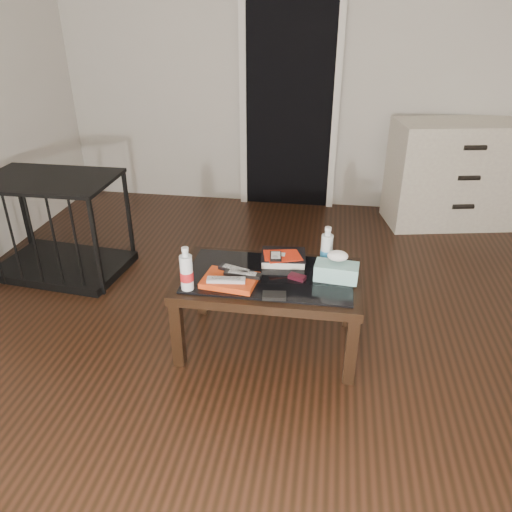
% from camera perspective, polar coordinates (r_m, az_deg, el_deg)
% --- Properties ---
extents(ground, '(5.00, 5.00, 0.00)m').
position_cam_1_polar(ground, '(2.81, 6.66, -12.88)').
color(ground, black).
rests_on(ground, ground).
extents(room_shell, '(5.00, 5.00, 5.00)m').
position_cam_1_polar(room_shell, '(2.15, 9.15, 22.10)').
color(room_shell, beige).
rests_on(room_shell, ground).
extents(doorway, '(0.90, 0.08, 2.07)m').
position_cam_1_polar(doorway, '(4.70, 3.86, 17.81)').
color(doorway, black).
rests_on(doorway, ground).
extents(coffee_table, '(1.00, 0.60, 0.46)m').
position_cam_1_polar(coffee_table, '(2.76, 1.51, -3.31)').
color(coffee_table, black).
rests_on(coffee_table, ground).
extents(dresser, '(1.28, 0.73, 0.90)m').
position_cam_1_polar(dresser, '(4.72, 22.40, 8.67)').
color(dresser, beige).
rests_on(dresser, ground).
extents(pet_crate, '(0.96, 0.69, 0.71)m').
position_cam_1_polar(pet_crate, '(3.89, -21.52, 1.55)').
color(pet_crate, black).
rests_on(pet_crate, ground).
extents(magazines, '(0.30, 0.24, 0.03)m').
position_cam_1_polar(magazines, '(2.65, -3.00, -2.78)').
color(magazines, '#C03912').
rests_on(magazines, coffee_table).
extents(remote_silver, '(0.20, 0.07, 0.02)m').
position_cam_1_polar(remote_silver, '(2.60, -3.44, -2.71)').
color(remote_silver, '#AFAEB3').
rests_on(remote_silver, magazines).
extents(remote_black_front, '(0.20, 0.07, 0.02)m').
position_cam_1_polar(remote_black_front, '(2.65, -1.54, -2.05)').
color(remote_black_front, black).
rests_on(remote_black_front, magazines).
extents(remote_black_back, '(0.21, 0.11, 0.02)m').
position_cam_1_polar(remote_black_back, '(2.69, -2.30, -1.58)').
color(remote_black_back, black).
rests_on(remote_black_back, magazines).
extents(textbook, '(0.27, 0.22, 0.05)m').
position_cam_1_polar(textbook, '(2.86, 3.15, -0.21)').
color(textbook, black).
rests_on(textbook, coffee_table).
extents(dvd_mailers, '(0.21, 0.17, 0.01)m').
position_cam_1_polar(dvd_mailers, '(2.83, 2.84, 0.14)').
color(dvd_mailers, red).
rests_on(dvd_mailers, textbook).
extents(ipod, '(0.08, 0.11, 0.02)m').
position_cam_1_polar(ipod, '(2.79, 2.27, -0.02)').
color(ipod, black).
rests_on(ipod, dvd_mailers).
extents(flip_phone, '(0.10, 0.08, 0.02)m').
position_cam_1_polar(flip_phone, '(2.69, 4.72, -2.42)').
color(flip_phone, black).
rests_on(flip_phone, coffee_table).
extents(wallet, '(0.13, 0.08, 0.02)m').
position_cam_1_polar(wallet, '(2.52, 2.11, -4.57)').
color(wallet, black).
rests_on(wallet, coffee_table).
extents(water_bottle_left, '(0.08, 0.08, 0.24)m').
position_cam_1_polar(water_bottle_left, '(2.57, -7.97, -1.42)').
color(water_bottle_left, silver).
rests_on(water_bottle_left, coffee_table).
extents(water_bottle_right, '(0.08, 0.08, 0.24)m').
position_cam_1_polar(water_bottle_right, '(2.79, 8.10, 1.04)').
color(water_bottle_right, silver).
rests_on(water_bottle_right, coffee_table).
extents(tissue_box, '(0.24, 0.14, 0.09)m').
position_cam_1_polar(tissue_box, '(2.70, 9.17, -1.77)').
color(tissue_box, teal).
rests_on(tissue_box, coffee_table).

